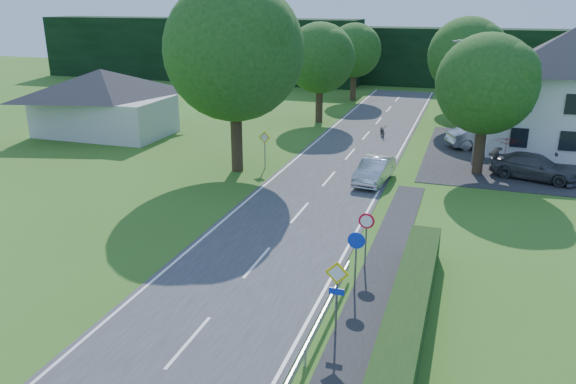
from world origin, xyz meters
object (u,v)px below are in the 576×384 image
(parked_car_silver_a, at_px, (482,136))
(parasol, at_px, (505,152))
(parked_car_grey, at_px, (534,167))
(motorcycle, at_px, (383,130))
(streetlight, at_px, (477,97))
(moving_car, at_px, (374,170))

(parked_car_silver_a, distance_m, parasol, 5.13)
(parked_car_grey, bearing_deg, motorcycle, 68.60)
(streetlight, distance_m, parked_car_grey, 5.62)
(parked_car_silver_a, relative_size, parked_car_grey, 0.99)
(parasol, bearing_deg, parked_car_grey, -50.39)
(motorcycle, bearing_deg, moving_car, -100.09)
(motorcycle, xyz_separation_m, parked_car_grey, (10.48, -8.19, 0.26))
(moving_car, xyz_separation_m, parked_car_silver_a, (6.04, 10.60, 0.11))
(streetlight, relative_size, motorcycle, 4.38)
(motorcycle, distance_m, parked_car_grey, 13.30)
(parked_car_grey, bearing_deg, moving_car, 128.73)
(streetlight, xyz_separation_m, parasol, (2.04, -0.11, -3.43))
(parked_car_silver_a, bearing_deg, parasol, 170.19)
(moving_car, xyz_separation_m, parked_car_grey, (9.05, 3.67, 0.02))
(moving_car, height_order, parked_car_grey, parked_car_grey)
(moving_car, height_order, motorcycle, moving_car)
(streetlight, relative_size, parasol, 3.63)
(moving_car, xyz_separation_m, parasol, (7.41, 5.66, 0.27))
(moving_car, bearing_deg, parasol, 43.19)
(streetlight, relative_size, parked_car_grey, 1.57)
(streetlight, relative_size, parked_car_silver_a, 1.59)
(streetlight, xyz_separation_m, motorcycle, (-6.79, 6.10, -3.94))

